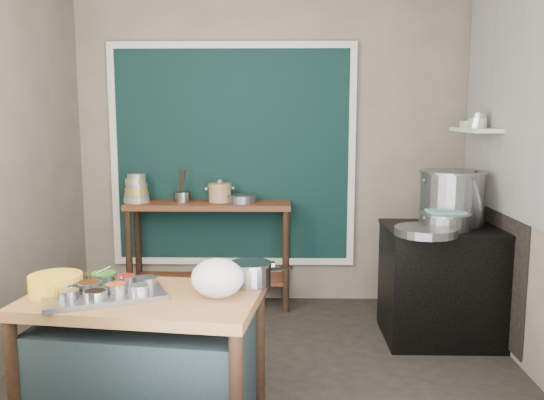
{
  "coord_description": "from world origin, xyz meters",
  "views": [
    {
      "loc": [
        0.12,
        -3.75,
        1.72
      ],
      "look_at": [
        0.03,
        0.25,
        1.13
      ],
      "focal_mm": 38.0,
      "sensor_mm": 36.0,
      "label": 1
    }
  ],
  "objects_px": {
    "utensil_cup": "(182,197)",
    "stock_pot": "(452,197)",
    "steamer": "(445,221)",
    "back_counter": "(210,254)",
    "stove_block": "(444,285)",
    "ceramic_crock": "(220,194)",
    "prep_table": "(145,360)",
    "condiment_tray": "(103,293)",
    "saucepan": "(251,274)",
    "yellow_basin": "(56,284)"
  },
  "relations": [
    {
      "from": "utensil_cup",
      "to": "stock_pot",
      "type": "distance_m",
      "value": 2.29
    },
    {
      "from": "stock_pot",
      "to": "steamer",
      "type": "height_order",
      "value": "stock_pot"
    },
    {
      "from": "back_counter",
      "to": "stove_block",
      "type": "height_order",
      "value": "back_counter"
    },
    {
      "from": "utensil_cup",
      "to": "ceramic_crock",
      "type": "xyz_separation_m",
      "value": [
        0.34,
        0.01,
        0.03
      ]
    },
    {
      "from": "prep_table",
      "to": "stove_block",
      "type": "bearing_deg",
      "value": 40.4
    },
    {
      "from": "back_counter",
      "to": "condiment_tray",
      "type": "relative_size",
      "value": 2.33
    },
    {
      "from": "ceramic_crock",
      "to": "steamer",
      "type": "bearing_deg",
      "value": -26.04
    },
    {
      "from": "stove_block",
      "to": "steamer",
      "type": "distance_m",
      "value": 0.53
    },
    {
      "from": "stove_block",
      "to": "ceramic_crock",
      "type": "relative_size",
      "value": 4.17
    },
    {
      "from": "saucepan",
      "to": "stove_block",
      "type": "bearing_deg",
      "value": 17.41
    },
    {
      "from": "back_counter",
      "to": "saucepan",
      "type": "xyz_separation_m",
      "value": [
        0.48,
        -1.84,
        0.34
      ]
    },
    {
      "from": "back_counter",
      "to": "yellow_basin",
      "type": "bearing_deg",
      "value": -105.87
    },
    {
      "from": "stock_pot",
      "to": "ceramic_crock",
      "type": "bearing_deg",
      "value": 161.77
    },
    {
      "from": "prep_table",
      "to": "steamer",
      "type": "relative_size",
      "value": 3.28
    },
    {
      "from": "saucepan",
      "to": "utensil_cup",
      "type": "xyz_separation_m",
      "value": [
        -0.72,
        1.86,
        0.18
      ]
    },
    {
      "from": "yellow_basin",
      "to": "steamer",
      "type": "height_order",
      "value": "steamer"
    },
    {
      "from": "saucepan",
      "to": "stock_pot",
      "type": "distance_m",
      "value": 1.97
    },
    {
      "from": "back_counter",
      "to": "condiment_tray",
      "type": "height_order",
      "value": "back_counter"
    },
    {
      "from": "stove_block",
      "to": "condiment_tray",
      "type": "xyz_separation_m",
      "value": [
        -2.21,
        -1.31,
        0.34
      ]
    },
    {
      "from": "ceramic_crock",
      "to": "stock_pot",
      "type": "relative_size",
      "value": 0.41
    },
    {
      "from": "saucepan",
      "to": "steamer",
      "type": "bearing_deg",
      "value": 15.67
    },
    {
      "from": "back_counter",
      "to": "steamer",
      "type": "xyz_separation_m",
      "value": [
        1.86,
        -0.83,
        0.47
      ]
    },
    {
      "from": "stock_pot",
      "to": "prep_table",
      "type": "bearing_deg",
      "value": -145.11
    },
    {
      "from": "condiment_tray",
      "to": "ceramic_crock",
      "type": "bearing_deg",
      "value": 78.75
    },
    {
      "from": "ceramic_crock",
      "to": "condiment_tray",
      "type": "bearing_deg",
      "value": -101.25
    },
    {
      "from": "stove_block",
      "to": "ceramic_crock",
      "type": "height_order",
      "value": "ceramic_crock"
    },
    {
      "from": "back_counter",
      "to": "ceramic_crock",
      "type": "xyz_separation_m",
      "value": [
        0.1,
        0.03,
        0.55
      ]
    },
    {
      "from": "condiment_tray",
      "to": "stock_pot",
      "type": "relative_size",
      "value": 1.18
    },
    {
      "from": "prep_table",
      "to": "back_counter",
      "type": "distance_m",
      "value": 2.03
    },
    {
      "from": "condiment_tray",
      "to": "steamer",
      "type": "height_order",
      "value": "steamer"
    },
    {
      "from": "stock_pot",
      "to": "steamer",
      "type": "bearing_deg",
      "value": -115.01
    },
    {
      "from": "stove_block",
      "to": "utensil_cup",
      "type": "bearing_deg",
      "value": 160.68
    },
    {
      "from": "stove_block",
      "to": "saucepan",
      "type": "relative_size",
      "value": 3.61
    },
    {
      "from": "yellow_basin",
      "to": "steamer",
      "type": "bearing_deg",
      "value": 26.19
    },
    {
      "from": "stove_block",
      "to": "steamer",
      "type": "bearing_deg",
      "value": -112.7
    },
    {
      "from": "saucepan",
      "to": "ceramic_crock",
      "type": "xyz_separation_m",
      "value": [
        -0.38,
        1.87,
        0.2
      ]
    },
    {
      "from": "yellow_basin",
      "to": "ceramic_crock",
      "type": "xyz_separation_m",
      "value": [
        0.67,
        2.06,
        0.22
      ]
    },
    {
      "from": "saucepan",
      "to": "ceramic_crock",
      "type": "height_order",
      "value": "ceramic_crock"
    },
    {
      "from": "condiment_tray",
      "to": "stock_pot",
      "type": "distance_m",
      "value": 2.73
    },
    {
      "from": "back_counter",
      "to": "stock_pot",
      "type": "distance_m",
      "value": 2.15
    },
    {
      "from": "condiment_tray",
      "to": "stock_pot",
      "type": "xyz_separation_m",
      "value": [
        2.29,
        1.45,
        0.32
      ]
    },
    {
      "from": "prep_table",
      "to": "ceramic_crock",
      "type": "relative_size",
      "value": 5.79
    },
    {
      "from": "prep_table",
      "to": "stove_block",
      "type": "relative_size",
      "value": 1.39
    },
    {
      "from": "condiment_tray",
      "to": "ceramic_crock",
      "type": "relative_size",
      "value": 2.88
    },
    {
      "from": "yellow_basin",
      "to": "stock_pot",
      "type": "distance_m",
      "value": 2.94
    },
    {
      "from": "condiment_tray",
      "to": "utensil_cup",
      "type": "bearing_deg",
      "value": 87.88
    },
    {
      "from": "steamer",
      "to": "saucepan",
      "type": "bearing_deg",
      "value": -143.73
    },
    {
      "from": "steamer",
      "to": "back_counter",
      "type": "bearing_deg",
      "value": 156.0
    },
    {
      "from": "prep_table",
      "to": "utensil_cup",
      "type": "bearing_deg",
      "value": 101.25
    },
    {
      "from": "ceramic_crock",
      "to": "saucepan",
      "type": "bearing_deg",
      "value": -78.5
    }
  ]
}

